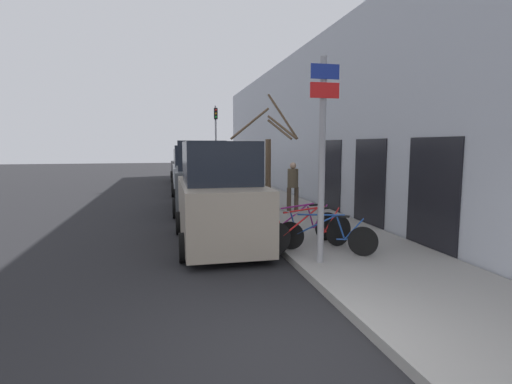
{
  "coord_description": "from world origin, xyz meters",
  "views": [
    {
      "loc": [
        -1.41,
        -4.18,
        2.41
      ],
      "look_at": [
        0.55,
        4.55,
        1.35
      ],
      "focal_mm": 28.0,
      "sensor_mm": 36.0,
      "label": 1
    }
  ],
  "objects_px": {
    "bicycle_1": "(309,232)",
    "parked_car_0": "(219,199)",
    "street_tree": "(269,166)",
    "bicycle_0": "(326,236)",
    "bicycle_2": "(299,227)",
    "signpost": "(322,155)",
    "pedestrian_near": "(293,183)",
    "traffic_light": "(216,134)",
    "parked_car_2": "(192,172)",
    "parked_car_1": "(201,180)",
    "parked_car_3": "(188,167)"
  },
  "relations": [
    {
      "from": "bicycle_1",
      "to": "parked_car_0",
      "type": "relative_size",
      "value": 0.52
    },
    {
      "from": "bicycle_0",
      "to": "signpost",
      "type": "bearing_deg",
      "value": -177.04
    },
    {
      "from": "bicycle_2",
      "to": "signpost",
      "type": "bearing_deg",
      "value": 160.85
    },
    {
      "from": "pedestrian_near",
      "to": "signpost",
      "type": "bearing_deg",
      "value": -112.54
    },
    {
      "from": "bicycle_2",
      "to": "pedestrian_near",
      "type": "distance_m",
      "value": 4.77
    },
    {
      "from": "pedestrian_near",
      "to": "traffic_light",
      "type": "distance_m",
      "value": 10.54
    },
    {
      "from": "signpost",
      "to": "pedestrian_near",
      "type": "xyz_separation_m",
      "value": [
        1.36,
        5.97,
        -1.11
      ]
    },
    {
      "from": "bicycle_2",
      "to": "street_tree",
      "type": "xyz_separation_m",
      "value": [
        0.02,
        2.76,
        1.24
      ]
    },
    {
      "from": "bicycle_2",
      "to": "parked_car_2",
      "type": "xyz_separation_m",
      "value": [
        -1.64,
        11.66,
        0.52
      ]
    },
    {
      "from": "bicycle_2",
      "to": "bicycle_1",
      "type": "bearing_deg",
      "value": 167.19
    },
    {
      "from": "parked_car_0",
      "to": "parked_car_1",
      "type": "relative_size",
      "value": 0.92
    },
    {
      "from": "parked_car_2",
      "to": "pedestrian_near",
      "type": "distance_m",
      "value": 7.7
    },
    {
      "from": "pedestrian_near",
      "to": "traffic_light",
      "type": "relative_size",
      "value": 0.37
    },
    {
      "from": "signpost",
      "to": "bicycle_1",
      "type": "bearing_deg",
      "value": 84.4
    },
    {
      "from": "parked_car_3",
      "to": "bicycle_2",
      "type": "bearing_deg",
      "value": -88.58
    },
    {
      "from": "bicycle_2",
      "to": "parked_car_2",
      "type": "relative_size",
      "value": 0.47
    },
    {
      "from": "parked_car_1",
      "to": "bicycle_0",
      "type": "bearing_deg",
      "value": -71.72
    },
    {
      "from": "parked_car_0",
      "to": "parked_car_3",
      "type": "bearing_deg",
      "value": 89.6
    },
    {
      "from": "parked_car_2",
      "to": "street_tree",
      "type": "xyz_separation_m",
      "value": [
        1.66,
        -8.9,
        0.72
      ]
    },
    {
      "from": "bicycle_0",
      "to": "bicycle_1",
      "type": "distance_m",
      "value": 0.37
    },
    {
      "from": "bicycle_1",
      "to": "parked_car_1",
      "type": "height_order",
      "value": "parked_car_1"
    },
    {
      "from": "bicycle_0",
      "to": "pedestrian_near",
      "type": "distance_m",
      "value": 5.45
    },
    {
      "from": "bicycle_1",
      "to": "parked_car_1",
      "type": "xyz_separation_m",
      "value": [
        -1.73,
        6.68,
        0.6
      ]
    },
    {
      "from": "parked_car_3",
      "to": "parked_car_1",
      "type": "bearing_deg",
      "value": -94.3
    },
    {
      "from": "bicycle_1",
      "to": "parked_car_0",
      "type": "xyz_separation_m",
      "value": [
        -1.73,
        1.51,
        0.57
      ]
    },
    {
      "from": "bicycle_1",
      "to": "parked_car_3",
      "type": "relative_size",
      "value": 0.46
    },
    {
      "from": "parked_car_1",
      "to": "parked_car_2",
      "type": "bearing_deg",
      "value": 91.62
    },
    {
      "from": "parked_car_0",
      "to": "pedestrian_near",
      "type": "bearing_deg",
      "value": 49.89
    },
    {
      "from": "street_tree",
      "to": "parked_car_3",
      "type": "bearing_deg",
      "value": 96.24
    },
    {
      "from": "pedestrian_near",
      "to": "bicycle_2",
      "type": "bearing_deg",
      "value": -115.86
    },
    {
      "from": "signpost",
      "to": "parked_car_3",
      "type": "xyz_separation_m",
      "value": [
        -1.54,
        18.8,
        -1.24
      ]
    },
    {
      "from": "bicycle_2",
      "to": "street_tree",
      "type": "distance_m",
      "value": 3.02
    },
    {
      "from": "parked_car_2",
      "to": "traffic_light",
      "type": "relative_size",
      "value": 1.05
    },
    {
      "from": "bicycle_0",
      "to": "traffic_light",
      "type": "bearing_deg",
      "value": 34.59
    },
    {
      "from": "pedestrian_near",
      "to": "bicycle_1",
      "type": "bearing_deg",
      "value": -113.76
    },
    {
      "from": "bicycle_1",
      "to": "parked_car_0",
      "type": "bearing_deg",
      "value": 33.0
    },
    {
      "from": "signpost",
      "to": "parked_car_0",
      "type": "distance_m",
      "value": 3.1
    },
    {
      "from": "bicycle_2",
      "to": "parked_car_2",
      "type": "height_order",
      "value": "parked_car_2"
    },
    {
      "from": "bicycle_2",
      "to": "parked_car_0",
      "type": "height_order",
      "value": "parked_car_0"
    },
    {
      "from": "parked_car_0",
      "to": "pedestrian_near",
      "type": "distance_m",
      "value": 4.67
    },
    {
      "from": "parked_car_1",
      "to": "traffic_light",
      "type": "relative_size",
      "value": 1.04
    },
    {
      "from": "street_tree",
      "to": "bicycle_2",
      "type": "bearing_deg",
      "value": -90.36
    },
    {
      "from": "signpost",
      "to": "parked_car_0",
      "type": "relative_size",
      "value": 0.9
    },
    {
      "from": "bicycle_0",
      "to": "pedestrian_near",
      "type": "xyz_separation_m",
      "value": [
        0.99,
        5.33,
        0.6
      ]
    },
    {
      "from": "parked_car_3",
      "to": "traffic_light",
      "type": "bearing_deg",
      "value": -63.04
    },
    {
      "from": "bicycle_1",
      "to": "street_tree",
      "type": "xyz_separation_m",
      "value": [
        -0.03,
        3.3,
        1.24
      ]
    },
    {
      "from": "parked_car_0",
      "to": "bicycle_1",
      "type": "bearing_deg",
      "value": -41.19
    },
    {
      "from": "parked_car_1",
      "to": "parked_car_2",
      "type": "relative_size",
      "value": 0.99
    },
    {
      "from": "bicycle_1",
      "to": "pedestrian_near",
      "type": "bearing_deg",
      "value": -29.94
    },
    {
      "from": "pedestrian_near",
      "to": "street_tree",
      "type": "height_order",
      "value": "street_tree"
    }
  ]
}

